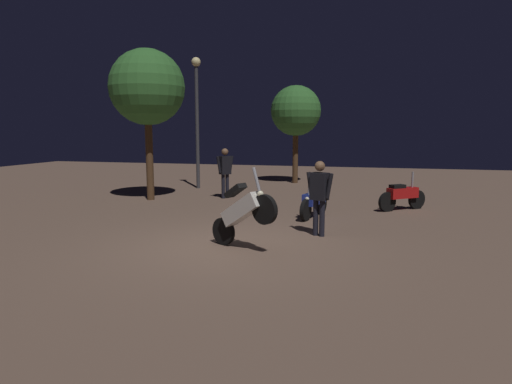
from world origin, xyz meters
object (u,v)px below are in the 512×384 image
motorcycle_white_foreground (243,212)px  person_bystander_far (319,192)px  person_rider_beside (225,169)px  motorcycle_blue_parked_left (314,201)px  motorcycle_red_parked_right (402,195)px  streetlamp_near (197,106)px

motorcycle_white_foreground → person_bystander_far: (1.30, 1.50, 0.24)m
person_rider_beside → person_bystander_far: person_rider_beside is taller
person_bystander_far → person_rider_beside: bearing=62.9°
motorcycle_blue_parked_left → motorcycle_red_parked_right: (2.35, 1.70, 0.00)m
motorcycle_white_foreground → person_rider_beside: (-2.42, 6.13, 0.27)m
motorcycle_white_foreground → streetlamp_near: (-4.31, 8.36, 2.49)m
motorcycle_white_foreground → person_bystander_far: 2.00m
motorcycle_white_foreground → person_rider_beside: bearing=139.1°
motorcycle_blue_parked_left → streetlamp_near: (-5.25, 4.79, 2.80)m
streetlamp_near → motorcycle_red_parked_right: bearing=-22.2°
motorcycle_red_parked_right → motorcycle_white_foreground: bearing=-160.6°
motorcycle_blue_parked_left → person_rider_beside: (-3.36, 2.56, 0.58)m
motorcycle_white_foreground → motorcycle_red_parked_right: 6.21m
person_bystander_far → motorcycle_white_foreground: bearing=163.3°
motorcycle_red_parked_right → person_bystander_far: size_ratio=0.82×
motorcycle_white_foreground → motorcycle_red_parked_right: bearing=85.6°
motorcycle_blue_parked_left → person_bystander_far: size_ratio=0.98×
motorcycle_red_parked_right → person_rider_beside: (-5.71, 0.87, 0.58)m
person_rider_beside → streetlamp_near: bearing=170.7°
streetlamp_near → motorcycle_blue_parked_left: bearing=-42.4°
person_rider_beside → streetlamp_near: size_ratio=0.33×
motorcycle_red_parked_right → person_bystander_far: (-1.99, -3.76, 0.55)m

